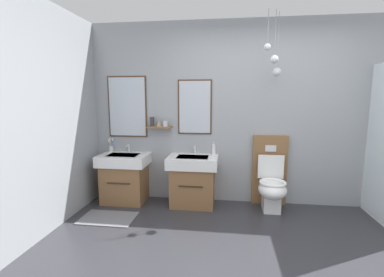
# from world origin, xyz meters

# --- Properties ---
(wall_back) EXTENTS (5.09, 0.53, 2.59)m
(wall_back) POSITION_xyz_m (-0.02, 1.73, 1.30)
(wall_back) COLOR #999EA3
(wall_back) RESTS_ON ground
(wall_left) EXTENTS (0.12, 3.58, 2.59)m
(wall_left) POSITION_xyz_m (-2.48, 0.00, 1.30)
(wall_left) COLOR #999EA3
(wall_left) RESTS_ON ground
(bath_mat) EXTENTS (0.68, 0.44, 0.01)m
(bath_mat) POSITION_xyz_m (-1.93, 0.85, 0.01)
(bath_mat) COLOR slate
(bath_mat) RESTS_ON ground
(vanity_sink_left) EXTENTS (0.70, 0.51, 0.71)m
(vanity_sink_left) POSITION_xyz_m (-1.93, 1.45, 0.38)
(vanity_sink_left) COLOR brown
(vanity_sink_left) RESTS_ON ground
(tap_on_left_sink) EXTENTS (0.03, 0.13, 0.11)m
(tap_on_left_sink) POSITION_xyz_m (-1.93, 1.64, 0.78)
(tap_on_left_sink) COLOR silver
(tap_on_left_sink) RESTS_ON vanity_sink_left
(vanity_sink_right) EXTENTS (0.70, 0.51, 0.71)m
(vanity_sink_right) POSITION_xyz_m (-0.92, 1.45, 0.38)
(vanity_sink_right) COLOR brown
(vanity_sink_right) RESTS_ON ground
(tap_on_right_sink) EXTENTS (0.03, 0.13, 0.11)m
(tap_on_right_sink) POSITION_xyz_m (-0.92, 1.64, 0.78)
(tap_on_right_sink) COLOR silver
(tap_on_right_sink) RESTS_ON vanity_sink_right
(toilet) EXTENTS (0.48, 0.62, 1.00)m
(toilet) POSITION_xyz_m (0.17, 1.47, 0.38)
(toilet) COLOR brown
(toilet) RESTS_ON ground
(toothbrush_cup) EXTENTS (0.07, 0.07, 0.21)m
(toothbrush_cup) POSITION_xyz_m (-2.20, 1.63, 0.77)
(toothbrush_cup) COLOR silver
(toothbrush_cup) RESTS_ON vanity_sink_left
(soap_dispenser) EXTENTS (0.06, 0.06, 0.18)m
(soap_dispenser) POSITION_xyz_m (-0.64, 1.64, 0.79)
(soap_dispenser) COLOR white
(soap_dispenser) RESTS_ON vanity_sink_right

